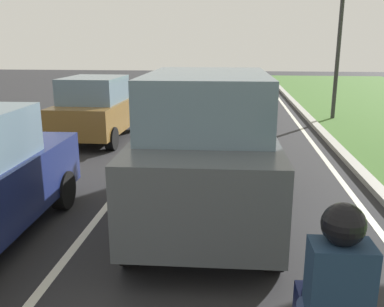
# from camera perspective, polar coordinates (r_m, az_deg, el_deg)

# --- Properties ---
(ground_plane) EXTENTS (60.00, 60.00, 0.00)m
(ground_plane) POSITION_cam_1_polar(r_m,az_deg,el_deg) (11.66, -1.36, 1.49)
(ground_plane) COLOR #262628
(lane_line_center) EXTENTS (0.12, 32.00, 0.01)m
(lane_line_center) POSITION_cam_1_polar(r_m,az_deg,el_deg) (11.77, -4.75, 1.58)
(lane_line_center) COLOR silver
(lane_line_center) RESTS_ON ground
(lane_line_right_edge) EXTENTS (0.12, 32.00, 0.01)m
(lane_line_right_edge) POSITION_cam_1_polar(r_m,az_deg,el_deg) (11.78, 16.30, 1.04)
(lane_line_right_edge) COLOR silver
(lane_line_right_edge) RESTS_ON ground
(curb_right) EXTENTS (0.24, 48.00, 0.12)m
(curb_right) POSITION_cam_1_polar(r_m,az_deg,el_deg) (11.87, 18.69, 1.24)
(curb_right) COLOR #9E9B93
(curb_right) RESTS_ON ground
(car_suv_ahead) EXTENTS (2.06, 4.54, 2.28)m
(car_suv_ahead) POSITION_cam_1_polar(r_m,az_deg,el_deg) (6.40, 2.09, 0.99)
(car_suv_ahead) COLOR #474C51
(car_suv_ahead) RESTS_ON ground
(car_hatchback_far) EXTENTS (1.78, 3.73, 1.78)m
(car_hatchback_far) POSITION_cam_1_polar(r_m,az_deg,el_deg) (12.23, -12.74, 5.97)
(car_hatchback_far) COLOR brown
(car_hatchback_far) RESTS_ON ground
(rider_person) EXTENTS (0.51, 0.41, 1.16)m
(rider_person) POSITION_cam_1_polar(r_m,az_deg,el_deg) (3.01, 19.18, -16.23)
(rider_person) COLOR #192D47
(rider_person) RESTS_ON ground
(traffic_light_near_right) EXTENTS (0.32, 0.50, 5.31)m
(traffic_light_near_right) POSITION_cam_1_polar(r_m,az_deg,el_deg) (15.65, 19.73, 17.39)
(traffic_light_near_right) COLOR #2D2D2D
(traffic_light_near_right) RESTS_ON ground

